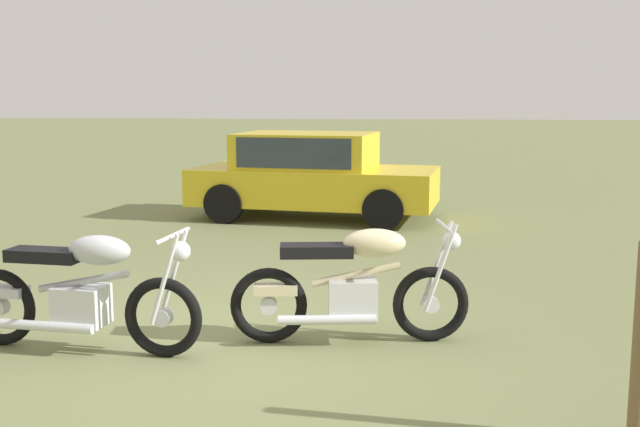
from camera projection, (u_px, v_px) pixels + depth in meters
name	position (u px, v px, depth m)	size (l,w,h in m)	color
ground_plane	(209.00, 344.00, 6.32)	(120.00, 120.00, 0.00)	olive
motorcycle_silver	(81.00, 293.00, 6.08)	(2.09, 0.64, 1.02)	black
motorcycle_cream	(353.00, 286.00, 6.31)	(1.99, 0.71, 1.02)	black
car_yellow	(311.00, 171.00, 12.72)	(4.21, 2.35, 1.43)	gold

